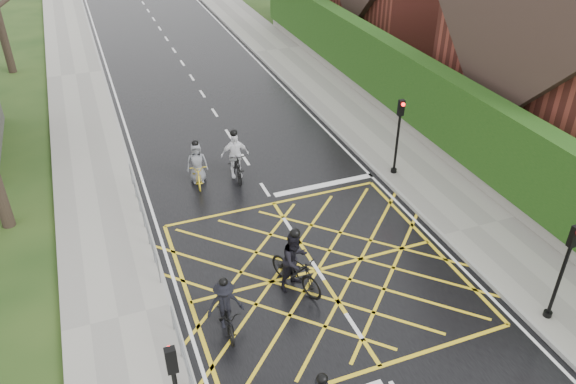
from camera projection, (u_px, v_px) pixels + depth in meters
ground at (317, 270)px, 17.38m from camera, size 120.00×120.00×0.00m
road at (317, 270)px, 17.37m from camera, size 9.00×80.00×0.01m
sidewalk_right at (479, 227)px, 19.15m from camera, size 3.00×80.00×0.15m
sidewalk_left at (119, 319)px, 15.52m from camera, size 3.00×80.00×0.15m
stone_wall at (427, 137)px, 24.25m from camera, size 0.50×38.00×0.70m
hedge at (432, 100)px, 23.31m from camera, size 0.90×38.00×2.80m
railing_north at (142, 212)px, 18.70m from camera, size 0.05×6.04×1.03m
traffic_light_ne at (398, 138)px, 21.32m from camera, size 0.24×0.31×3.21m
traffic_light_se at (561, 274)px, 14.71m from camera, size 0.24×0.31×3.21m
cyclist_back at (295, 266)px, 16.34m from camera, size 1.34×2.15×2.08m
cyclist_mid at (226, 310)px, 15.04m from camera, size 1.04×1.78×1.71m
cyclist_front at (236, 160)px, 21.73m from camera, size 1.13×2.08×2.03m
cyclist_lead at (198, 168)px, 21.47m from camera, size 0.93×1.91×1.78m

